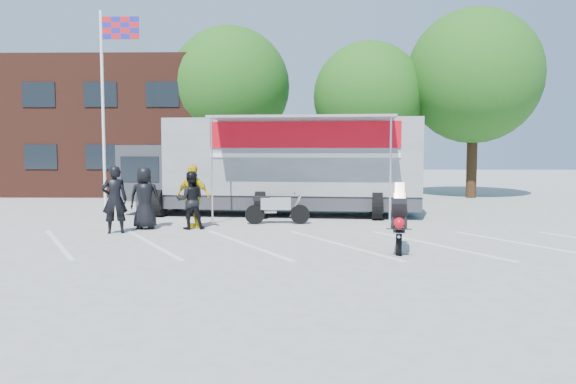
{
  "coord_description": "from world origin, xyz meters",
  "views": [
    {
      "loc": [
        1.57,
        -13.07,
        2.44
      ],
      "look_at": [
        1.28,
        1.38,
        1.3
      ],
      "focal_mm": 35.0,
      "sensor_mm": 36.0,
      "label": 1
    }
  ],
  "objects_px": {
    "spectator_leather_b": "(115,200)",
    "tree_right": "(474,76)",
    "transporter_truck": "(279,215)",
    "spectator_hivis": "(193,196)",
    "stunt_bike_rider": "(399,250)",
    "spectator_leather_a": "(145,198)",
    "tree_mid": "(369,97)",
    "spectator_leather_c": "(191,200)",
    "flagpole": "(109,84)",
    "tree_left": "(230,87)",
    "parked_motorcycle": "(277,224)"
  },
  "relations": [
    {
      "from": "spectator_leather_a",
      "to": "spectator_hivis",
      "type": "bearing_deg",
      "value": -172.83
    },
    {
      "from": "transporter_truck",
      "to": "spectator_hivis",
      "type": "relative_size",
      "value": 5.64
    },
    {
      "from": "tree_left",
      "to": "spectator_leather_b",
      "type": "bearing_deg",
      "value": -97.28
    },
    {
      "from": "tree_right",
      "to": "spectator_leather_c",
      "type": "height_order",
      "value": "tree_right"
    },
    {
      "from": "spectator_leather_a",
      "to": "spectator_leather_c",
      "type": "distance_m",
      "value": 1.37
    },
    {
      "from": "parked_motorcycle",
      "to": "spectator_leather_c",
      "type": "height_order",
      "value": "spectator_leather_c"
    },
    {
      "from": "spectator_leather_b",
      "to": "tree_right",
      "type": "bearing_deg",
      "value": -158.16
    },
    {
      "from": "spectator_leather_a",
      "to": "spectator_hivis",
      "type": "xyz_separation_m",
      "value": [
        1.42,
        0.25,
        0.03
      ]
    },
    {
      "from": "tree_right",
      "to": "spectator_leather_b",
      "type": "relative_size",
      "value": 4.71
    },
    {
      "from": "flagpole",
      "to": "spectator_hivis",
      "type": "height_order",
      "value": "flagpole"
    },
    {
      "from": "flagpole",
      "to": "spectator_leather_c",
      "type": "relative_size",
      "value": 4.61
    },
    {
      "from": "flagpole",
      "to": "transporter_truck",
      "type": "bearing_deg",
      "value": -21.08
    },
    {
      "from": "parked_motorcycle",
      "to": "spectator_leather_c",
      "type": "relative_size",
      "value": 1.22
    },
    {
      "from": "spectator_leather_c",
      "to": "flagpole",
      "type": "bearing_deg",
      "value": -66.17
    },
    {
      "from": "flagpole",
      "to": "stunt_bike_rider",
      "type": "relative_size",
      "value": 4.44
    },
    {
      "from": "tree_left",
      "to": "tree_mid",
      "type": "xyz_separation_m",
      "value": [
        7.0,
        -1.0,
        -0.62
      ]
    },
    {
      "from": "flagpole",
      "to": "spectator_hivis",
      "type": "bearing_deg",
      "value": -53.24
    },
    {
      "from": "parked_motorcycle",
      "to": "tree_mid",
      "type": "bearing_deg",
      "value": -24.8
    },
    {
      "from": "stunt_bike_rider",
      "to": "spectator_leather_b",
      "type": "height_order",
      "value": "spectator_leather_b"
    },
    {
      "from": "spectator_leather_b",
      "to": "spectator_leather_a",
      "type": "bearing_deg",
      "value": -145.53
    },
    {
      "from": "tree_mid",
      "to": "flagpole",
      "type": "bearing_deg",
      "value": -156.03
    },
    {
      "from": "spectator_leather_b",
      "to": "spectator_leather_c",
      "type": "relative_size",
      "value": 1.12
    },
    {
      "from": "tree_mid",
      "to": "stunt_bike_rider",
      "type": "distance_m",
      "value": 15.63
    },
    {
      "from": "tree_mid",
      "to": "stunt_bike_rider",
      "type": "height_order",
      "value": "tree_mid"
    },
    {
      "from": "spectator_leather_a",
      "to": "tree_right",
      "type": "bearing_deg",
      "value": -143.02
    },
    {
      "from": "stunt_bike_rider",
      "to": "tree_left",
      "type": "bearing_deg",
      "value": 121.14
    },
    {
      "from": "tree_left",
      "to": "tree_mid",
      "type": "relative_size",
      "value": 1.13
    },
    {
      "from": "transporter_truck",
      "to": "tree_right",
      "type": "bearing_deg",
      "value": 43.92
    },
    {
      "from": "spectator_leather_b",
      "to": "stunt_bike_rider",
      "type": "bearing_deg",
      "value": 142.84
    },
    {
      "from": "tree_left",
      "to": "spectator_hivis",
      "type": "bearing_deg",
      "value": -88.32
    },
    {
      "from": "tree_left",
      "to": "spectator_leather_a",
      "type": "bearing_deg",
      "value": -94.89
    },
    {
      "from": "tree_right",
      "to": "spectator_hivis",
      "type": "height_order",
      "value": "tree_right"
    },
    {
      "from": "tree_left",
      "to": "stunt_bike_rider",
      "type": "xyz_separation_m",
      "value": [
        5.96,
        -15.79,
        -5.57
      ]
    },
    {
      "from": "flagpole",
      "to": "tree_mid",
      "type": "relative_size",
      "value": 1.04
    },
    {
      "from": "spectator_leather_a",
      "to": "spectator_leather_b",
      "type": "relative_size",
      "value": 0.97
    },
    {
      "from": "spectator_leather_b",
      "to": "spectator_leather_c",
      "type": "distance_m",
      "value": 2.19
    },
    {
      "from": "flagpole",
      "to": "transporter_truck",
      "type": "height_order",
      "value": "flagpole"
    },
    {
      "from": "parked_motorcycle",
      "to": "spectator_leather_c",
      "type": "distance_m",
      "value": 2.94
    },
    {
      "from": "tree_left",
      "to": "transporter_truck",
      "type": "bearing_deg",
      "value": -71.91
    },
    {
      "from": "tree_mid",
      "to": "spectator_leather_c",
      "type": "distance_m",
      "value": 13.82
    },
    {
      "from": "stunt_bike_rider",
      "to": "transporter_truck",
      "type": "bearing_deg",
      "value": 124.21
    },
    {
      "from": "tree_left",
      "to": "tree_mid",
      "type": "height_order",
      "value": "tree_left"
    },
    {
      "from": "transporter_truck",
      "to": "spectator_leather_a",
      "type": "distance_m",
      "value": 5.45
    },
    {
      "from": "spectator_leather_a",
      "to": "spectator_leather_b",
      "type": "height_order",
      "value": "spectator_leather_b"
    },
    {
      "from": "flagpole",
      "to": "tree_left",
      "type": "xyz_separation_m",
      "value": [
        4.24,
        6.0,
        0.51
      ]
    },
    {
      "from": "spectator_leather_c",
      "to": "spectator_leather_b",
      "type": "bearing_deg",
      "value": 11.94
    },
    {
      "from": "stunt_bike_rider",
      "to": "spectator_hivis",
      "type": "relative_size",
      "value": 0.93
    },
    {
      "from": "spectator_leather_b",
      "to": "parked_motorcycle",
      "type": "bearing_deg",
      "value": -174.91
    },
    {
      "from": "spectator_leather_a",
      "to": "spectator_leather_b",
      "type": "distance_m",
      "value": 1.06
    },
    {
      "from": "spectator_leather_c",
      "to": "transporter_truck",
      "type": "bearing_deg",
      "value": -136.58
    }
  ]
}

